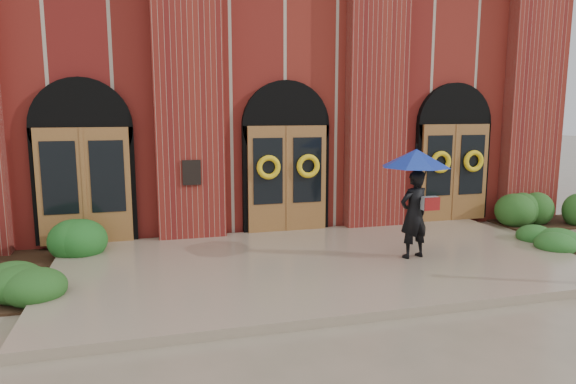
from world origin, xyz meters
name	(u,v)px	position (x,y,z in m)	size (l,w,h in m)	color
ground	(325,270)	(0.00, 0.00, 0.00)	(90.00, 90.00, 0.00)	gray
landing	(322,264)	(0.00, 0.15, 0.07)	(10.00, 5.30, 0.15)	gray
church_building	(241,95)	(0.00, 8.78, 3.50)	(16.20, 12.53, 7.00)	maroon
man_with_umbrella	(415,182)	(1.77, -0.15, 1.64)	(1.57, 1.57, 2.13)	black
hedge_wall_left	(10,242)	(-5.90, 2.20, 0.40)	(3.09, 1.24, 0.79)	#1C541C
hedge_wall_right	(560,208)	(7.48, 2.20, 0.41)	(3.20, 1.28, 0.82)	#24511C
hedge_front_left	(30,281)	(-5.10, -0.10, 0.27)	(1.54, 1.32, 0.54)	#1F4A19
hedge_front_right	(548,240)	(5.10, 0.00, 0.23)	(1.28, 1.10, 0.45)	#22551F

